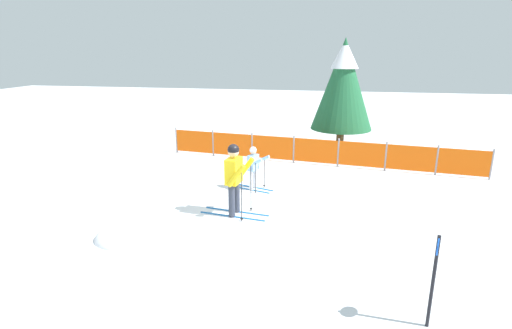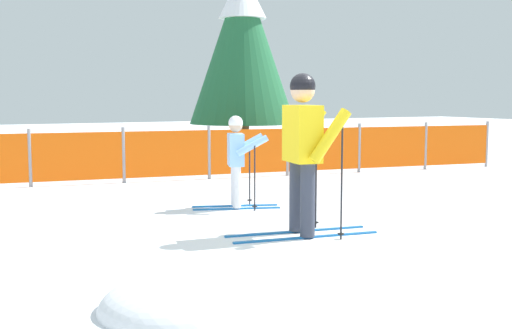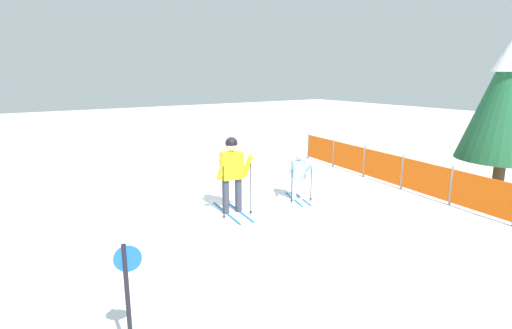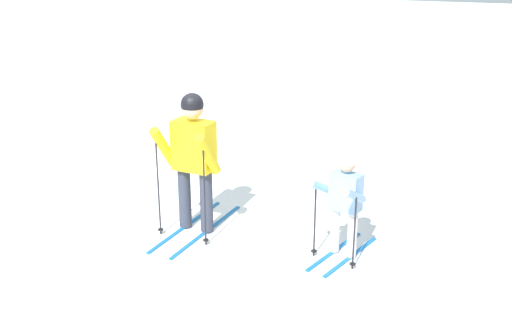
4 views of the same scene
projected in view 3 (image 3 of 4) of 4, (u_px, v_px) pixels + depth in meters
ground_plane at (230, 212)px, 9.17m from camera, size 60.00×60.00×0.00m
skier_adult at (232, 169)px, 8.89m from camera, size 1.68×0.78×1.74m
skier_child at (299, 171)px, 9.89m from camera, size 1.19×0.69×1.24m
safety_fence at (425, 178)px, 10.20m from camera, size 10.68×1.42×0.97m
conifer_far at (510, 93)px, 10.13m from camera, size 2.29×2.29×4.26m
trail_marker at (128, 294)px, 4.11m from camera, size 0.10×0.27×1.43m
snow_mound at (134, 203)px, 9.79m from camera, size 1.34×1.14×0.54m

